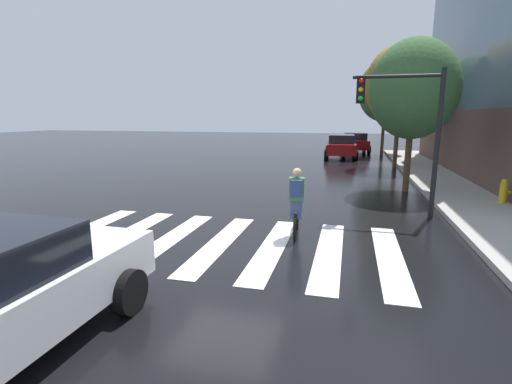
{
  "coord_description": "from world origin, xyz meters",
  "views": [
    {
      "loc": [
        2.73,
        -7.8,
        2.9
      ],
      "look_at": [
        0.59,
        0.68,
        1.12
      ],
      "focal_mm": 26.07,
      "sensor_mm": 36.0,
      "label": 1
    }
  ],
  "objects_px": {
    "traffic_light_near": "(408,118)",
    "street_tree_near": "(413,89)",
    "street_tree_far": "(386,91)",
    "cyclist": "(297,202)",
    "fire_hydrant": "(504,191)",
    "sedan_far": "(355,142)",
    "sedan_mid": "(341,146)",
    "street_tree_mid": "(400,85)"
  },
  "relations": [
    {
      "from": "sedan_far",
      "to": "traffic_light_near",
      "type": "height_order",
      "value": "traffic_light_near"
    },
    {
      "from": "sedan_far",
      "to": "street_tree_far",
      "type": "height_order",
      "value": "street_tree_far"
    },
    {
      "from": "street_tree_near",
      "to": "street_tree_mid",
      "type": "height_order",
      "value": "street_tree_mid"
    },
    {
      "from": "cyclist",
      "to": "street_tree_near",
      "type": "height_order",
      "value": "street_tree_near"
    },
    {
      "from": "fire_hydrant",
      "to": "street_tree_near",
      "type": "relative_size",
      "value": 0.13
    },
    {
      "from": "sedan_far",
      "to": "street_tree_far",
      "type": "xyz_separation_m",
      "value": [
        2.01,
        -1.84,
        3.93
      ]
    },
    {
      "from": "sedan_far",
      "to": "cyclist",
      "type": "xyz_separation_m",
      "value": [
        -1.58,
        -23.13,
        0.02
      ]
    },
    {
      "from": "sedan_far",
      "to": "traffic_light_near",
      "type": "relative_size",
      "value": 1.13
    },
    {
      "from": "sedan_far",
      "to": "street_tree_mid",
      "type": "distance_m",
      "value": 10.2
    },
    {
      "from": "street_tree_near",
      "to": "sedan_mid",
      "type": "bearing_deg",
      "value": 103.48
    },
    {
      "from": "cyclist",
      "to": "traffic_light_near",
      "type": "xyz_separation_m",
      "value": [
        2.75,
        2.63,
        2.02
      ]
    },
    {
      "from": "cyclist",
      "to": "traffic_light_near",
      "type": "distance_m",
      "value": 4.31
    },
    {
      "from": "traffic_light_near",
      "to": "fire_hydrant",
      "type": "height_order",
      "value": "traffic_light_near"
    },
    {
      "from": "street_tree_near",
      "to": "street_tree_far",
      "type": "relative_size",
      "value": 0.82
    },
    {
      "from": "fire_hydrant",
      "to": "sedan_mid",
      "type": "bearing_deg",
      "value": 111.61
    },
    {
      "from": "street_tree_far",
      "to": "street_tree_mid",
      "type": "bearing_deg",
      "value": -88.67
    },
    {
      "from": "traffic_light_near",
      "to": "street_tree_near",
      "type": "height_order",
      "value": "street_tree_near"
    },
    {
      "from": "sedan_far",
      "to": "traffic_light_near",
      "type": "bearing_deg",
      "value": -86.73
    },
    {
      "from": "sedan_mid",
      "to": "street_tree_far",
      "type": "bearing_deg",
      "value": 44.03
    },
    {
      "from": "traffic_light_near",
      "to": "street_tree_far",
      "type": "height_order",
      "value": "street_tree_far"
    },
    {
      "from": "sedan_far",
      "to": "street_tree_mid",
      "type": "height_order",
      "value": "street_tree_mid"
    },
    {
      "from": "fire_hydrant",
      "to": "street_tree_mid",
      "type": "bearing_deg",
      "value": 103.88
    },
    {
      "from": "traffic_light_near",
      "to": "fire_hydrant",
      "type": "xyz_separation_m",
      "value": [
        3.33,
        1.9,
        -2.33
      ]
    },
    {
      "from": "sedan_mid",
      "to": "cyclist",
      "type": "distance_m",
      "value": 18.41
    },
    {
      "from": "cyclist",
      "to": "street_tree_mid",
      "type": "height_order",
      "value": "street_tree_mid"
    },
    {
      "from": "sedan_mid",
      "to": "street_tree_near",
      "type": "xyz_separation_m",
      "value": [
        2.82,
        -11.76,
        3.05
      ]
    },
    {
      "from": "street_tree_mid",
      "to": "street_tree_far",
      "type": "xyz_separation_m",
      "value": [
        -0.17,
        7.37,
        0.13
      ]
    },
    {
      "from": "cyclist",
      "to": "street_tree_far",
      "type": "height_order",
      "value": "street_tree_far"
    },
    {
      "from": "street_tree_near",
      "to": "street_tree_mid",
      "type": "distance_m",
      "value": 7.34
    },
    {
      "from": "cyclist",
      "to": "sedan_far",
      "type": "bearing_deg",
      "value": 86.09
    },
    {
      "from": "cyclist",
      "to": "traffic_light_near",
      "type": "bearing_deg",
      "value": 43.76
    },
    {
      "from": "traffic_light_near",
      "to": "cyclist",
      "type": "bearing_deg",
      "value": -136.24
    },
    {
      "from": "sedan_mid",
      "to": "fire_hydrant",
      "type": "relative_size",
      "value": 6.19
    },
    {
      "from": "cyclist",
      "to": "traffic_light_near",
      "type": "relative_size",
      "value": 0.41
    },
    {
      "from": "street_tree_near",
      "to": "street_tree_far",
      "type": "xyz_separation_m",
      "value": [
        0.18,
        14.66,
        0.86
      ]
    },
    {
      "from": "street_tree_far",
      "to": "sedan_mid",
      "type": "bearing_deg",
      "value": -135.97
    },
    {
      "from": "sedan_mid",
      "to": "fire_hydrant",
      "type": "bearing_deg",
      "value": -68.39
    },
    {
      "from": "traffic_light_near",
      "to": "street_tree_mid",
      "type": "distance_m",
      "value": 11.48
    },
    {
      "from": "sedan_far",
      "to": "street_tree_near",
      "type": "distance_m",
      "value": 16.88
    },
    {
      "from": "street_tree_near",
      "to": "street_tree_mid",
      "type": "relative_size",
      "value": 0.84
    },
    {
      "from": "traffic_light_near",
      "to": "street_tree_near",
      "type": "distance_m",
      "value": 4.19
    },
    {
      "from": "cyclist",
      "to": "street_tree_far",
      "type": "xyz_separation_m",
      "value": [
        3.59,
        21.29,
        3.92
      ]
    }
  ]
}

